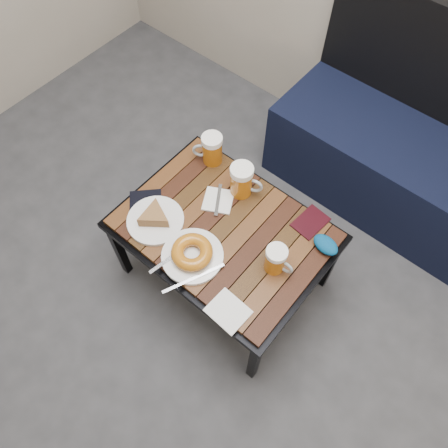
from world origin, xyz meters
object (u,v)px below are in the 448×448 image
Objects in this scene: plate_bagel at (192,254)px; passport_navy at (145,200)px; passport_burgundy at (310,222)px; cafe_table at (224,233)px; plate_pie at (155,218)px; bench at (412,171)px; beer_mug_left at (212,149)px; knit_pouch at (326,245)px; beer_mug_right at (276,259)px; beer_mug_centre at (242,180)px.

plate_bagel is 2.34× the size of passport_navy.
cafe_table is at bearing -130.65° from passport_burgundy.
bench is at bearing 58.66° from plate_pie.
cafe_table is at bearing 87.16° from plate_bagel.
beer_mug_left is at bearing 138.57° from cafe_table.
knit_pouch reaches higher than cafe_table.
beer_mug_right is at bearing 32.21° from plate_bagel.
bench is 9.09× the size of beer_mug_centre.
knit_pouch is at bearing 26.85° from cafe_table.
cafe_table is 6.48× the size of beer_mug_right.
knit_pouch reaches higher than passport_burgundy.
bench is 9.65× the size of beer_mug_left.
beer_mug_right reaches higher than passport_navy.
plate_pie is (-0.23, -0.15, 0.07)m from cafe_table.
beer_mug_left reaches higher than plate_pie.
beer_mug_left is at bearing -134.73° from bench.
beer_mug_left is (-0.26, 0.23, 0.12)m from cafe_table.
passport_navy is (-0.77, -1.04, 0.20)m from bench.
beer_mug_left is 0.35m from passport_navy.
plate_bagel is 0.34m from passport_navy.
plate_bagel is (0.22, -0.02, 0.00)m from plate_pie.
plate_bagel reaches higher than passport_burgundy.
cafe_table is 5.92× the size of passport_burgundy.
beer_mug_right is 0.91× the size of passport_burgundy.
beer_mug_centre is (-0.49, -0.75, 0.28)m from bench.
bench is 1.29m from plate_pie.
cafe_table is at bearing -94.02° from beer_mug_centre.
passport_navy is (-0.07, -0.34, -0.07)m from beer_mug_left.
beer_mug_left is 0.52m from passport_burgundy.
cafe_table is 0.29m from plate_pie.
knit_pouch is (-0.07, -0.75, 0.22)m from bench.
plate_pie is at bearing -167.58° from beer_mug_right.
cafe_table is 0.37m from beer_mug_left.
beer_mug_right is at bearing -100.36° from bench.
passport_navy is at bearing 42.10° from beer_mug_left.
bench is 1.02m from beer_mug_left.
bench reaches higher than passport_burgundy.
plate_pie is 0.12m from passport_navy.
cafe_table is at bearing 33.82° from plate_pie.
beer_mug_left reaches higher than cafe_table.
beer_mug_centre is at bearing -163.65° from passport_burgundy.
beer_mug_left is 0.63m from knit_pouch.
beer_mug_centre reaches higher than plate_pie.
beer_mug_centre is at bearing 90.67° from passport_navy.
passport_navy is (-0.11, 0.05, -0.02)m from plate_pie.
passport_burgundy is (0.48, 0.40, -0.02)m from plate_pie.
plate_bagel is (0.05, -0.36, -0.05)m from beer_mug_centre.
plate_pie is 0.68m from knit_pouch.
beer_mug_right is (0.26, -0.01, 0.11)m from cafe_table.
beer_mug_centre is 0.67× the size of plate_pie.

